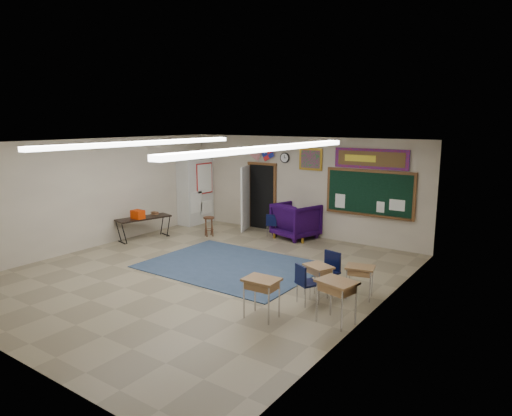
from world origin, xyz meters
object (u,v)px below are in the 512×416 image
Objects in this scene: wingback_armchair at (296,220)px; student_desk_front_right at (360,280)px; student_desk_front_left at (318,279)px; folding_table at (144,227)px; wooden_stool at (209,226)px.

wingback_armchair is 1.78× the size of student_desk_front_right.
student_desk_front_left is 0.39× the size of folding_table.
student_desk_front_left is 6.43m from folding_table.
student_desk_front_left is at bearing -163.23° from student_desk_front_right.
folding_table is at bearing 161.47° from student_desk_front_right.
wooden_stool is (1.35, 1.39, -0.06)m from folding_table.
wingback_armchair is 1.97× the size of wooden_stool.
wingback_armchair reaches higher than wooden_stool.
wingback_armchair is at bearing 121.95° from student_desk_front_right.
wingback_armchair is at bearing 31.00° from wooden_stool.
wooden_stool is (-5.69, 2.05, -0.06)m from student_desk_front_right.
student_desk_front_right is at bearing 9.30° from folding_table.
folding_table reaches higher than student_desk_front_left.
wooden_stool is (-2.27, -1.36, -0.22)m from wingback_armchair.
wingback_armchair is at bearing 51.90° from folding_table.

